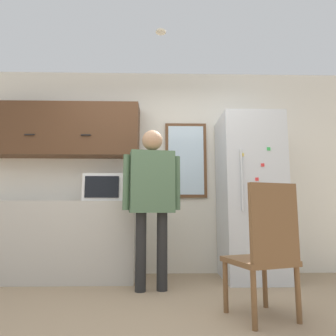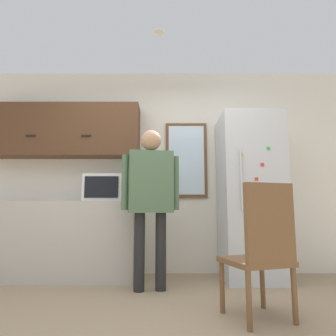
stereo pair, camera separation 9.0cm
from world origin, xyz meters
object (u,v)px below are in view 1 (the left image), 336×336
Objects in this scene: person at (152,190)px; chair at (266,247)px; microwave at (109,188)px; refrigerator at (250,196)px.

person is 1.65× the size of chair.
microwave is at bearing -60.91° from chair.
person is at bearing -158.43° from refrigerator.
chair is (1.41, -1.30, -0.53)m from microwave.
chair is at bearing -53.47° from person.
refrigerator is (1.17, 0.46, -0.04)m from person.
refrigerator is (1.70, 0.02, -0.09)m from microwave.
person reaches higher than chair.
microwave is at bearing 130.52° from person.
person reaches higher than microwave.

